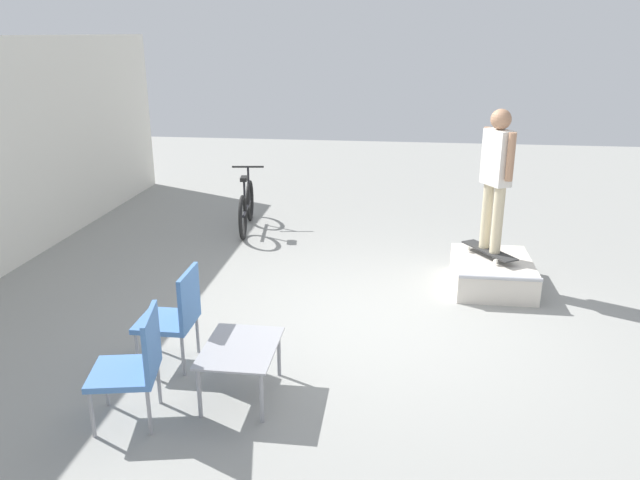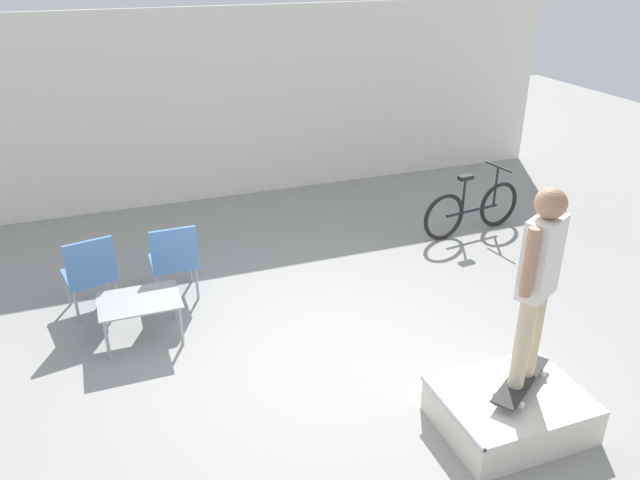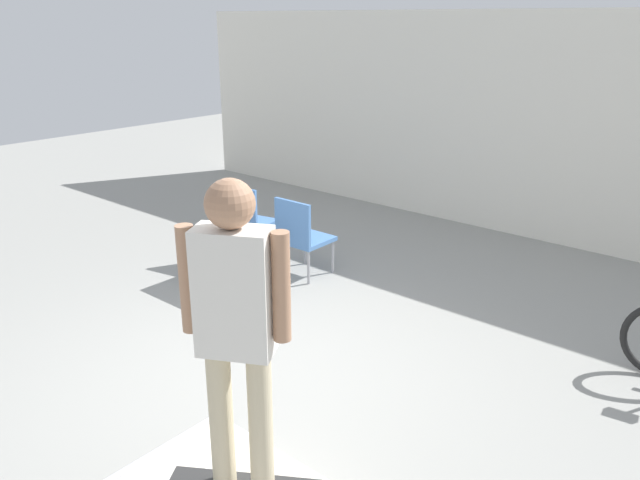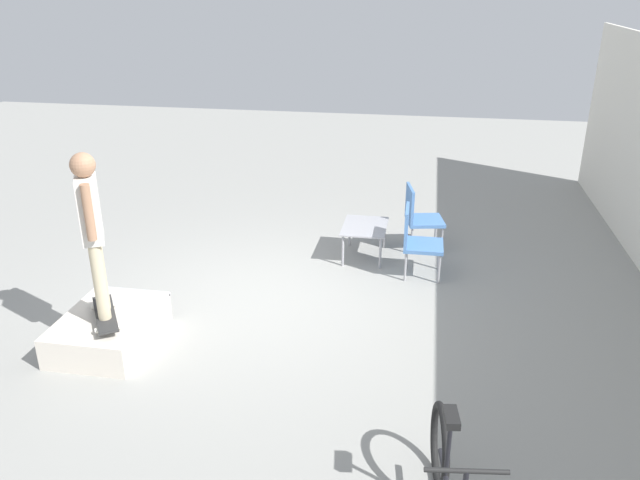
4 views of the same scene
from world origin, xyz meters
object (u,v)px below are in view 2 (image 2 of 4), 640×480
(patio_chair_right, at_px, (174,258))
(bicycle, at_px, (472,209))
(skate_ramp_box, at_px, (510,410))
(patio_chair_left, at_px, (90,271))
(person_skater, at_px, (539,273))
(skateboard_on_ramp, at_px, (521,380))
(coffee_table, at_px, (140,304))

(patio_chair_right, distance_m, bicycle, 4.32)
(skate_ramp_box, xyz_separation_m, patio_chair_right, (-2.35, 3.24, 0.35))
(patio_chair_right, bearing_deg, patio_chair_left, -0.65)
(patio_chair_left, height_order, bicycle, bicycle)
(patio_chair_left, bearing_deg, person_skater, 125.05)
(patio_chair_left, xyz_separation_m, patio_chair_right, (0.93, -0.00, 0.00))
(skateboard_on_ramp, bearing_deg, patio_chair_right, 94.84)
(skate_ramp_box, xyz_separation_m, person_skater, (0.10, 0.05, 1.30))
(person_skater, distance_m, patio_chair_left, 4.75)
(coffee_table, relative_size, bicycle, 0.49)
(skate_ramp_box, height_order, skateboard_on_ramp, skateboard_on_ramp)
(skateboard_on_ramp, distance_m, patio_chair_right, 4.03)
(skate_ramp_box, height_order, bicycle, bicycle)
(skateboard_on_ramp, xyz_separation_m, patio_chair_right, (-2.46, 3.19, 0.10))
(skate_ramp_box, height_order, patio_chair_right, patio_chair_right)
(skate_ramp_box, xyz_separation_m, coffee_table, (-2.83, 2.50, 0.24))
(skateboard_on_ramp, distance_m, patio_chair_left, 4.66)
(skateboard_on_ramp, relative_size, patio_chair_left, 0.87)
(skate_ramp_box, distance_m, person_skater, 1.31)
(bicycle, bearing_deg, skate_ramp_box, -125.71)
(coffee_table, relative_size, patio_chair_left, 0.88)
(skate_ramp_box, xyz_separation_m, patio_chair_left, (-3.28, 3.24, 0.35))
(skateboard_on_ramp, bearing_deg, patio_chair_left, 103.92)
(patio_chair_right, height_order, bicycle, bicycle)
(coffee_table, bearing_deg, skate_ramp_box, -41.46)
(skate_ramp_box, bearing_deg, bicycle, 61.72)
(patio_chair_right, bearing_deg, coffee_table, 56.95)
(skate_ramp_box, distance_m, coffee_table, 3.78)
(patio_chair_left, distance_m, bicycle, 5.24)
(coffee_table, bearing_deg, bicycle, 13.22)
(bicycle, bearing_deg, patio_chair_left, 176.68)
(skate_ramp_box, xyz_separation_m, bicycle, (1.95, 3.62, 0.19))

